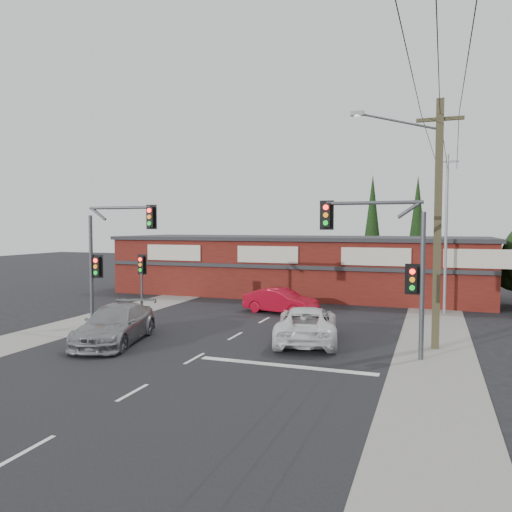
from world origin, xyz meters
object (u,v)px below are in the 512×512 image
(white_suv, at_px, (307,324))
(red_sedan, at_px, (281,301))
(shop_building, at_px, (298,265))
(utility_pole, at_px, (434,216))
(silver_suv, at_px, (115,324))

(white_suv, height_order, red_sedan, white_suv)
(shop_building, bearing_deg, white_suv, -73.61)
(red_sedan, bearing_deg, white_suv, -140.68)
(shop_building, bearing_deg, red_sedan, -81.78)
(white_suv, xyz_separation_m, red_sedan, (-3.09, 6.31, -0.05))
(shop_building, height_order, utility_pole, utility_pole)
(red_sedan, bearing_deg, shop_building, 21.46)
(utility_pole, bearing_deg, white_suv, -174.07)
(white_suv, xyz_separation_m, utility_pole, (5.08, 0.53, 4.64))
(red_sedan, distance_m, shop_building, 8.43)
(red_sedan, relative_size, utility_pole, 0.43)
(white_suv, height_order, utility_pole, utility_pole)
(shop_building, distance_m, utility_pole, 17.15)
(white_suv, relative_size, silver_suv, 1.00)
(silver_suv, height_order, utility_pole, utility_pole)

